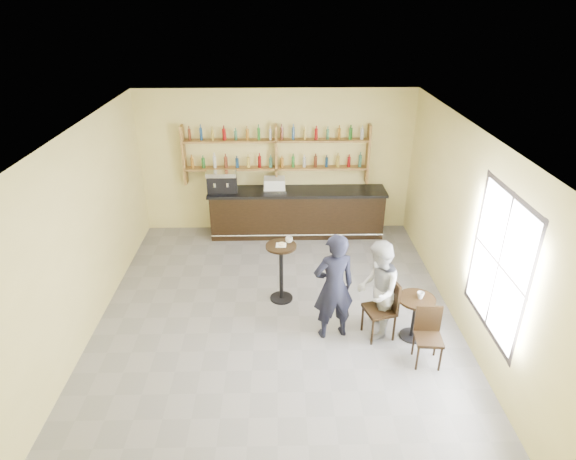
{
  "coord_description": "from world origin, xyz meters",
  "views": [
    {
      "loc": [
        0.04,
        -6.72,
        4.98
      ],
      "look_at": [
        0.2,
        0.8,
        1.25
      ],
      "focal_mm": 30.0,
      "sensor_mm": 36.0,
      "label": 1
    }
  ],
  "objects_px": {
    "espresso_machine": "(222,181)",
    "cafe_table": "(414,318)",
    "man_main": "(334,287)",
    "chair_west": "(379,309)",
    "chair_south": "(429,338)",
    "bar_counter": "(297,212)",
    "pedestal_table": "(281,273)",
    "pastry_case": "(274,184)",
    "patron_second": "(377,290)"
  },
  "relations": [
    {
      "from": "espresso_machine",
      "to": "chair_south",
      "type": "bearing_deg",
      "value": -56.03
    },
    {
      "from": "cafe_table",
      "to": "chair_west",
      "type": "bearing_deg",
      "value": 174.81
    },
    {
      "from": "chair_west",
      "to": "patron_second",
      "type": "xyz_separation_m",
      "value": [
        -0.05,
        0.07,
        0.31
      ]
    },
    {
      "from": "bar_counter",
      "to": "patron_second",
      "type": "relative_size",
      "value": 2.38
    },
    {
      "from": "pastry_case",
      "to": "pedestal_table",
      "type": "height_order",
      "value": "pastry_case"
    },
    {
      "from": "bar_counter",
      "to": "cafe_table",
      "type": "bearing_deg",
      "value": -65.43
    },
    {
      "from": "pastry_case",
      "to": "patron_second",
      "type": "xyz_separation_m",
      "value": [
        1.61,
        -3.62,
        -0.38
      ]
    },
    {
      "from": "man_main",
      "to": "patron_second",
      "type": "height_order",
      "value": "man_main"
    },
    {
      "from": "patron_second",
      "to": "chair_south",
      "type": "bearing_deg",
      "value": 53.52
    },
    {
      "from": "espresso_machine",
      "to": "cafe_table",
      "type": "distance_m",
      "value": 5.1
    },
    {
      "from": "pastry_case",
      "to": "chair_west",
      "type": "distance_m",
      "value": 4.1
    },
    {
      "from": "man_main",
      "to": "chair_west",
      "type": "height_order",
      "value": "man_main"
    },
    {
      "from": "espresso_machine",
      "to": "patron_second",
      "type": "relative_size",
      "value": 0.39
    },
    {
      "from": "chair_west",
      "to": "man_main",
      "type": "bearing_deg",
      "value": -108.18
    },
    {
      "from": "espresso_machine",
      "to": "cafe_table",
      "type": "relative_size",
      "value": 0.87
    },
    {
      "from": "chair_south",
      "to": "pastry_case",
      "type": "bearing_deg",
      "value": 121.98
    },
    {
      "from": "espresso_machine",
      "to": "pedestal_table",
      "type": "bearing_deg",
      "value": -68.44
    },
    {
      "from": "man_main",
      "to": "chair_south",
      "type": "height_order",
      "value": "man_main"
    },
    {
      "from": "bar_counter",
      "to": "pedestal_table",
      "type": "xyz_separation_m",
      "value": [
        -0.38,
        -2.62,
        0.02
      ]
    },
    {
      "from": "bar_counter",
      "to": "pedestal_table",
      "type": "bearing_deg",
      "value": -98.18
    },
    {
      "from": "man_main",
      "to": "chair_west",
      "type": "bearing_deg",
      "value": 163.51
    },
    {
      "from": "man_main",
      "to": "pastry_case",
      "type": "bearing_deg",
      "value": -89.1
    },
    {
      "from": "pastry_case",
      "to": "espresso_machine",
      "type": "bearing_deg",
      "value": 171.65
    },
    {
      "from": "chair_west",
      "to": "pastry_case",
      "type": "bearing_deg",
      "value": -170.79
    },
    {
      "from": "pastry_case",
      "to": "chair_west",
      "type": "xyz_separation_m",
      "value": [
        1.66,
        -3.69,
        -0.7
      ]
    },
    {
      "from": "bar_counter",
      "to": "pastry_case",
      "type": "relative_size",
      "value": 8.28
    },
    {
      "from": "pedestal_table",
      "to": "patron_second",
      "type": "distance_m",
      "value": 1.81
    },
    {
      "from": "chair_south",
      "to": "man_main",
      "type": "bearing_deg",
      "value": 157.11
    },
    {
      "from": "cafe_table",
      "to": "chair_west",
      "type": "relative_size",
      "value": 0.73
    },
    {
      "from": "espresso_machine",
      "to": "chair_south",
      "type": "distance_m",
      "value": 5.57
    },
    {
      "from": "espresso_machine",
      "to": "pedestal_table",
      "type": "relative_size",
      "value": 0.59
    },
    {
      "from": "chair_south",
      "to": "chair_west",
      "type": "bearing_deg",
      "value": 137.2
    },
    {
      "from": "bar_counter",
      "to": "chair_west",
      "type": "distance_m",
      "value": 3.86
    },
    {
      "from": "pedestal_table",
      "to": "man_main",
      "type": "xyz_separation_m",
      "value": [
        0.8,
        -1.02,
        0.36
      ]
    },
    {
      "from": "espresso_machine",
      "to": "chair_west",
      "type": "height_order",
      "value": "espresso_machine"
    },
    {
      "from": "pedestal_table",
      "to": "chair_west",
      "type": "distance_m",
      "value": 1.87
    },
    {
      "from": "pastry_case",
      "to": "man_main",
      "type": "relative_size",
      "value": 0.26
    },
    {
      "from": "bar_counter",
      "to": "chair_south",
      "type": "relative_size",
      "value": 4.38
    },
    {
      "from": "patron_second",
      "to": "cafe_table",
      "type": "bearing_deg",
      "value": 90.46
    },
    {
      "from": "man_main",
      "to": "patron_second",
      "type": "bearing_deg",
      "value": 168.74
    },
    {
      "from": "bar_counter",
      "to": "pedestal_table",
      "type": "relative_size",
      "value": 3.57
    },
    {
      "from": "chair_south",
      "to": "espresso_machine",
      "type": "bearing_deg",
      "value": 132.55
    },
    {
      "from": "chair_west",
      "to": "patron_second",
      "type": "height_order",
      "value": "patron_second"
    },
    {
      "from": "pastry_case",
      "to": "pedestal_table",
      "type": "bearing_deg",
      "value": -95.7
    },
    {
      "from": "bar_counter",
      "to": "espresso_machine",
      "type": "distance_m",
      "value": 1.81
    },
    {
      "from": "espresso_machine",
      "to": "chair_west",
      "type": "distance_m",
      "value": 4.69
    },
    {
      "from": "man_main",
      "to": "chair_south",
      "type": "xyz_separation_m",
      "value": [
        1.33,
        -0.69,
        -0.46
      ]
    },
    {
      "from": "pedestal_table",
      "to": "chair_west",
      "type": "xyz_separation_m",
      "value": [
        1.54,
        -1.06,
        -0.04
      ]
    },
    {
      "from": "bar_counter",
      "to": "chair_south",
      "type": "height_order",
      "value": "bar_counter"
    },
    {
      "from": "bar_counter",
      "to": "espresso_machine",
      "type": "height_order",
      "value": "espresso_machine"
    }
  ]
}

